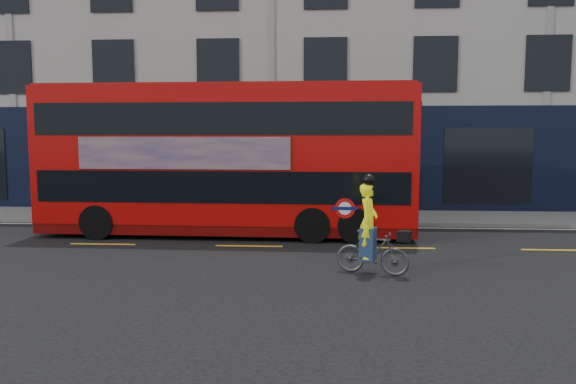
{
  "coord_description": "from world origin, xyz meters",
  "views": [
    {
      "loc": [
        2.0,
        -13.12,
        3.01
      ],
      "look_at": [
        1.02,
        1.88,
        1.42
      ],
      "focal_mm": 35.0,
      "sensor_mm": 36.0,
      "label": 1
    }
  ],
  "objects": [
    {
      "name": "road_edge_line",
      "position": [
        0.0,
        4.7,
        0.0
      ],
      "size": [
        58.0,
        0.1,
        0.01
      ],
      "primitive_type": "cube",
      "color": "silver",
      "rests_on": "ground"
    },
    {
      "name": "lane_dashes",
      "position": [
        0.0,
        1.5,
        0.0
      ],
      "size": [
        58.0,
        0.12,
        0.01
      ],
      "primitive_type": null,
      "color": "yellow",
      "rests_on": "ground"
    },
    {
      "name": "ground",
      "position": [
        0.0,
        0.0,
        0.0
      ],
      "size": [
        120.0,
        120.0,
        0.0
      ],
      "primitive_type": "plane",
      "color": "black",
      "rests_on": "ground"
    },
    {
      "name": "bus",
      "position": [
        -0.82,
        3.24,
        2.25
      ],
      "size": [
        10.94,
        2.7,
        4.39
      ],
      "rotation": [
        0.0,
        0.0,
        -0.02
      ],
      "color": "#AD0806",
      "rests_on": "ground"
    },
    {
      "name": "pavement",
      "position": [
        0.0,
        6.5,
        0.06
      ],
      "size": [
        60.0,
        3.0,
        0.12
      ],
      "primitive_type": "cube",
      "color": "gray",
      "rests_on": "ground"
    },
    {
      "name": "building_terrace",
      "position": [
        0.0,
        12.94,
        7.49
      ],
      "size": [
        50.0,
        10.07,
        15.0
      ],
      "color": "#A4A19A",
      "rests_on": "ground"
    },
    {
      "name": "cyclist",
      "position": [
        3.0,
        -1.28,
        0.73
      ],
      "size": [
        1.63,
        0.9,
        2.15
      ],
      "rotation": [
        0.0,
        0.0,
        -0.31
      ],
      "color": "#424447",
      "rests_on": "ground"
    },
    {
      "name": "kerb",
      "position": [
        0.0,
        5.0,
        0.07
      ],
      "size": [
        60.0,
        0.12,
        0.13
      ],
      "primitive_type": "cube",
      "color": "slate",
      "rests_on": "ground"
    }
  ]
}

